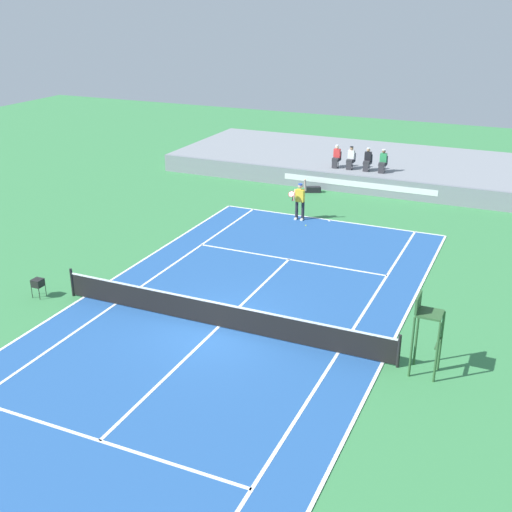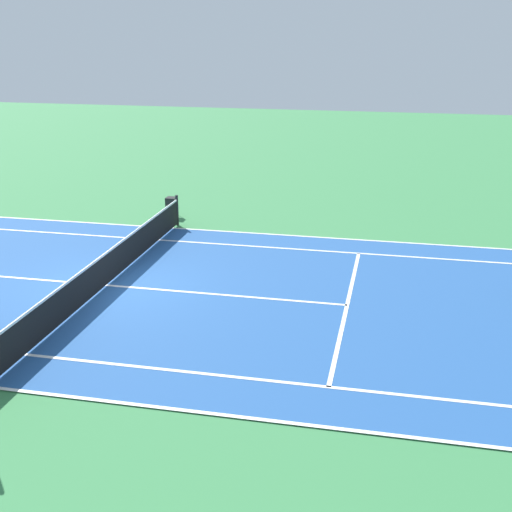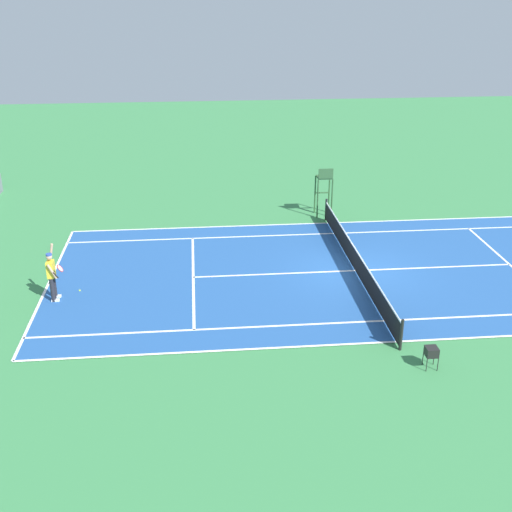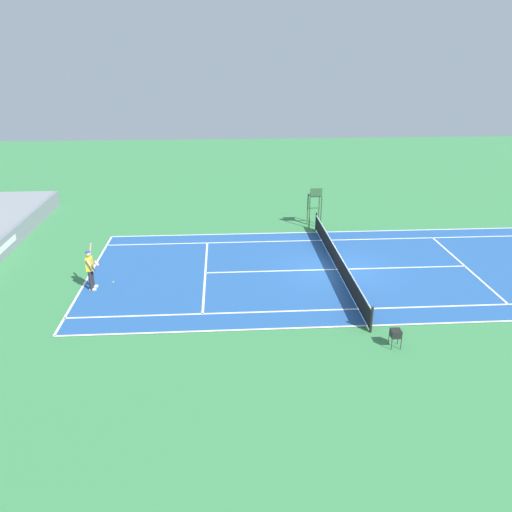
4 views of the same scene
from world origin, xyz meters
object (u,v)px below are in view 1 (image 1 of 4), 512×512
(spectator_seated_2, at_px, (367,160))
(tennis_ball, at_px, (306,226))
(tennis_player, at_px, (300,200))
(ball_hopper, at_px, (38,282))
(equipment_bag, at_px, (313,189))
(spectator_seated_0, at_px, (336,157))
(spectator_seated_3, at_px, (383,161))
(umpire_chair, at_px, (426,325))
(spectator_seated_1, at_px, (351,158))

(spectator_seated_2, xyz_separation_m, tennis_ball, (-0.89, -7.51, -1.60))
(tennis_player, distance_m, ball_hopper, 13.21)
(tennis_ball, distance_m, equipment_bag, 5.70)
(spectator_seated_2, height_order, tennis_ball, spectator_seated_2)
(spectator_seated_0, distance_m, ball_hopper, 19.46)
(spectator_seated_3, relative_size, tennis_ball, 18.60)
(spectator_seated_0, xyz_separation_m, tennis_ball, (0.92, -7.51, -1.60))
(spectator_seated_0, height_order, spectator_seated_2, same)
(umpire_chair, distance_m, equipment_bag, 18.49)
(spectator_seated_1, bearing_deg, umpire_chair, -67.50)
(spectator_seated_2, distance_m, tennis_ball, 7.72)
(spectator_seated_2, xyz_separation_m, spectator_seated_3, (0.87, 0.00, 0.00))
(tennis_ball, bearing_deg, spectator_seated_0, 97.01)
(spectator_seated_2, relative_size, spectator_seated_3, 1.00)
(spectator_seated_1, bearing_deg, ball_hopper, -108.19)
(equipment_bag, bearing_deg, spectator_seated_3, 31.28)
(spectator_seated_2, height_order, equipment_bag, spectator_seated_2)
(spectator_seated_0, distance_m, tennis_ball, 7.73)
(spectator_seated_1, relative_size, spectator_seated_3, 1.00)
(spectator_seated_3, xyz_separation_m, equipment_bag, (-3.34, -2.03, -1.47))
(tennis_player, height_order, tennis_ball, tennis_player)
(spectator_seated_1, height_order, tennis_ball, spectator_seated_1)
(tennis_ball, height_order, equipment_bag, equipment_bag)
(spectator_seated_0, relative_size, tennis_player, 0.61)
(spectator_seated_2, height_order, tennis_player, spectator_seated_2)
(spectator_seated_1, height_order, tennis_player, spectator_seated_1)
(spectator_seated_0, xyz_separation_m, spectator_seated_1, (0.84, 0.00, 0.00))
(spectator_seated_1, bearing_deg, spectator_seated_2, 0.00)
(tennis_player, bearing_deg, spectator_seated_3, 70.60)
(umpire_chair, xyz_separation_m, equipment_bag, (-9.00, 16.09, -1.40))
(spectator_seated_2, distance_m, ball_hopper, 20.02)
(tennis_player, distance_m, umpire_chair, 13.94)
(spectator_seated_1, distance_m, spectator_seated_2, 0.97)
(spectator_seated_2, bearing_deg, spectator_seated_3, 0.00)
(tennis_player, relative_size, ball_hopper, 2.98)
(spectator_seated_1, relative_size, tennis_ball, 18.60)
(umpire_chair, height_order, equipment_bag, umpire_chair)
(tennis_player, bearing_deg, tennis_ball, -51.37)
(tennis_player, bearing_deg, spectator_seated_1, 85.46)
(ball_hopper, bearing_deg, equipment_bag, 74.43)
(spectator_seated_0, distance_m, spectator_seated_3, 2.68)
(ball_hopper, bearing_deg, umpire_chair, 2.42)
(spectator_seated_1, xyz_separation_m, spectator_seated_3, (1.84, 0.00, 0.00))
(tennis_player, xyz_separation_m, ball_hopper, (-5.61, -11.96, -0.42))
(spectator_seated_3, height_order, tennis_player, spectator_seated_3)
(spectator_seated_2, bearing_deg, umpire_chair, -70.16)
(spectator_seated_1, xyz_separation_m, equipment_bag, (-1.50, -2.03, -1.47))
(tennis_ball, xyz_separation_m, umpire_chair, (7.42, -10.61, 1.52))
(spectator_seated_0, xyz_separation_m, spectator_seated_3, (2.68, 0.00, 0.00))
(spectator_seated_3, relative_size, umpire_chair, 0.52)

